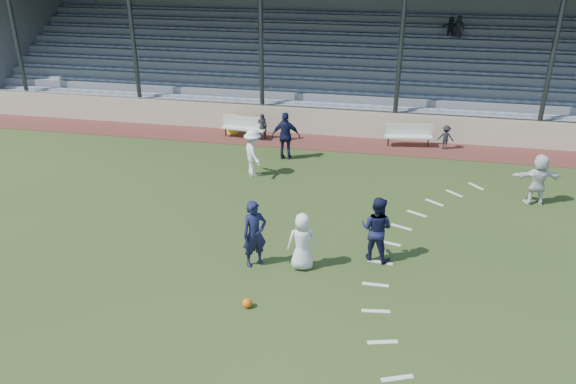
# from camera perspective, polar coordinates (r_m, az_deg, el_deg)

# --- Properties ---
(ground) EXTENTS (90.00, 90.00, 0.00)m
(ground) POSITION_cam_1_polar(r_m,az_deg,el_deg) (15.48, -1.80, -8.25)
(ground) COLOR #2A3C18
(ground) RESTS_ON ground
(cinder_track) EXTENTS (34.00, 2.00, 0.02)m
(cinder_track) POSITION_cam_1_polar(r_m,az_deg,el_deg) (24.77, 3.59, 5.04)
(cinder_track) COLOR #502520
(cinder_track) RESTS_ON ground
(retaining_wall) EXTENTS (34.00, 0.18, 1.20)m
(retaining_wall) POSITION_cam_1_polar(r_m,az_deg,el_deg) (25.56, 3.95, 7.08)
(retaining_wall) COLOR #C5B497
(retaining_wall) RESTS_ON ground
(bench_left) EXTENTS (2.03, 0.65, 0.95)m
(bench_left) POSITION_cam_1_polar(r_m,az_deg,el_deg) (25.25, -4.52, 6.79)
(bench_left) COLOR beige
(bench_left) RESTS_ON cinder_track
(bench_right) EXTENTS (2.04, 0.73, 0.95)m
(bench_right) POSITION_cam_1_polar(r_m,az_deg,el_deg) (24.70, 12.18, 5.87)
(bench_right) COLOR beige
(bench_right) RESTS_ON cinder_track
(trash_bin) EXTENTS (0.51, 0.51, 0.81)m
(trash_bin) POSITION_cam_1_polar(r_m,az_deg,el_deg) (25.91, -5.65, 6.86)
(trash_bin) COLOR gold
(trash_bin) RESTS_ON cinder_track
(football) EXTENTS (0.25, 0.25, 0.25)m
(football) POSITION_cam_1_polar(r_m,az_deg,el_deg) (14.20, -4.16, -11.18)
(football) COLOR #E85E0D
(football) RESTS_ON ground
(player_white_lead) EXTENTS (0.91, 0.70, 1.66)m
(player_white_lead) POSITION_cam_1_polar(r_m,az_deg,el_deg) (15.29, 1.46, -5.05)
(player_white_lead) COLOR silver
(player_white_lead) RESTS_ON ground
(player_navy_lead) EXTENTS (0.84, 0.80, 1.93)m
(player_navy_lead) POSITION_cam_1_polar(r_m,az_deg,el_deg) (15.40, -3.42, -4.28)
(player_navy_lead) COLOR #131636
(player_navy_lead) RESTS_ON ground
(player_navy_mid) EXTENTS (1.10, 0.96, 1.91)m
(player_navy_mid) POSITION_cam_1_polar(r_m,az_deg,el_deg) (15.84, 8.98, -3.71)
(player_navy_mid) COLOR #131636
(player_navy_mid) RESTS_ON ground
(player_white_wing) EXTENTS (1.20, 1.34, 1.80)m
(player_white_wing) POSITION_cam_1_polar(r_m,az_deg,el_deg) (21.11, -3.58, 3.97)
(player_white_wing) COLOR silver
(player_white_wing) RESTS_ON ground
(player_navy_wing) EXTENTS (1.18, 0.57, 1.95)m
(player_navy_wing) POSITION_cam_1_polar(r_m,az_deg,el_deg) (22.64, -0.21, 5.71)
(player_navy_wing) COLOR #131636
(player_navy_wing) RESTS_ON ground
(player_white_back) EXTENTS (1.71, 0.77, 1.78)m
(player_white_back) POSITION_cam_1_polar(r_m,az_deg,el_deg) (20.64, 24.07, 1.19)
(player_white_back) COLOR silver
(player_white_back) RESTS_ON ground
(sub_left_near) EXTENTS (0.43, 0.29, 1.16)m
(sub_left_near) POSITION_cam_1_polar(r_m,az_deg,el_deg) (25.00, -2.62, 6.69)
(sub_left_near) COLOR black
(sub_left_near) RESTS_ON cinder_track
(sub_left_far) EXTENTS (0.70, 0.43, 1.11)m
(sub_left_far) POSITION_cam_1_polar(r_m,az_deg,el_deg) (24.83, -0.38, 6.53)
(sub_left_far) COLOR black
(sub_left_far) RESTS_ON cinder_track
(sub_right) EXTENTS (0.71, 0.46, 1.03)m
(sub_right) POSITION_cam_1_polar(r_m,az_deg,el_deg) (24.73, 15.73, 5.38)
(sub_right) COLOR black
(sub_right) RESTS_ON cinder_track
(grandstand) EXTENTS (34.60, 9.00, 6.61)m
(grandstand) POSITION_cam_1_polar(r_m,az_deg,el_deg) (29.67, 5.27, 12.79)
(grandstand) COLOR gray
(grandstand) RESTS_ON ground
(penalty_arc) EXTENTS (3.89, 14.63, 0.01)m
(penalty_arc) POSITION_cam_1_polar(r_m,az_deg,el_deg) (15.23, 13.72, -9.65)
(penalty_arc) COLOR silver
(penalty_arc) RESTS_ON ground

